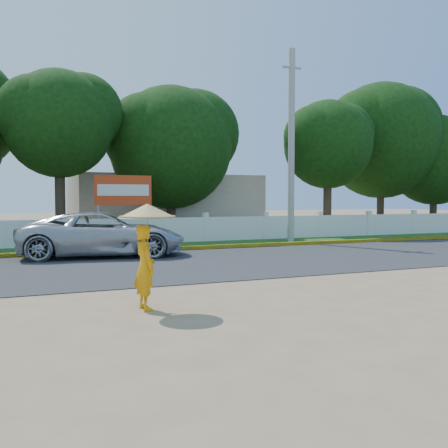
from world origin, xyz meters
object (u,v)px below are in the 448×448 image
Objects in this scene: vehicle at (103,234)px; billboard at (123,194)px; monk_with_parasol at (146,241)px; utility_pole at (291,147)px.

billboard reaches higher than vehicle.
monk_with_parasol is (-0.60, -8.26, 0.46)m from vehicle.
monk_with_parasol is 13.56m from billboard.
billboard is (2.32, 13.33, 0.93)m from monk_with_parasol.
utility_pole reaches higher than vehicle.
vehicle is 1.83× the size of billboard.
vehicle is (-8.43, -2.10, -3.43)m from utility_pole.
billboard is (-6.70, 2.97, -2.04)m from utility_pole.
monk_with_parasol is at bearing -174.91° from vehicle.
vehicle is at bearing -165.99° from utility_pole.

